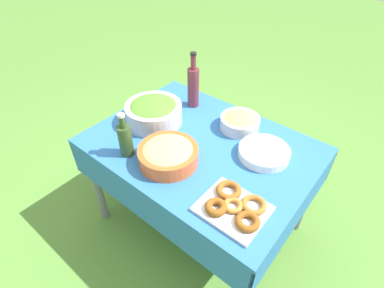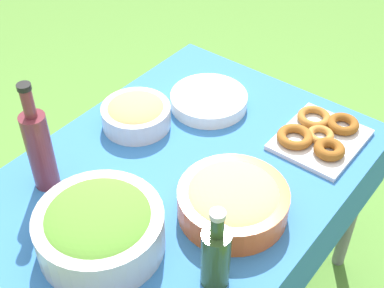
% 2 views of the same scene
% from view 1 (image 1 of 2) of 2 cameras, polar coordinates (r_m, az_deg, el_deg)
% --- Properties ---
extents(ground_plane, '(14.00, 14.00, 0.00)m').
position_cam_1_polar(ground_plane, '(2.21, 1.36, -14.46)').
color(ground_plane, '#568C38').
extents(picnic_table, '(1.23, 0.91, 0.72)m').
position_cam_1_polar(picnic_table, '(1.75, 1.68, -2.51)').
color(picnic_table, '#2D6BB2').
rests_on(picnic_table, ground_plane).
extents(salad_bowl, '(0.34, 0.34, 0.14)m').
position_cam_1_polar(salad_bowl, '(1.82, -7.31, 6.15)').
color(salad_bowl, silver).
rests_on(salad_bowl, picnic_table).
extents(pasta_bowl, '(0.31, 0.31, 0.11)m').
position_cam_1_polar(pasta_bowl, '(1.54, -4.56, -1.87)').
color(pasta_bowl, '#E05B28').
rests_on(pasta_bowl, picnic_table).
extents(donut_platter, '(0.30, 0.26, 0.05)m').
position_cam_1_polar(donut_platter, '(1.36, 8.08, -11.69)').
color(donut_platter, silver).
rests_on(donut_platter, picnic_table).
extents(plate_stack, '(0.27, 0.27, 0.05)m').
position_cam_1_polar(plate_stack, '(1.64, 13.55, -1.59)').
color(plate_stack, white).
rests_on(plate_stack, picnic_table).
extents(olive_oil_bottle, '(0.07, 0.07, 0.26)m').
position_cam_1_polar(olive_oil_bottle, '(1.59, -12.60, 0.92)').
color(olive_oil_bottle, '#2D4723').
rests_on(olive_oil_bottle, picnic_table).
extents(wine_bottle, '(0.07, 0.07, 0.36)m').
position_cam_1_polar(wine_bottle, '(1.94, 0.24, 11.03)').
color(wine_bottle, maroon).
rests_on(wine_bottle, picnic_table).
extents(bread_bowl, '(0.23, 0.23, 0.09)m').
position_cam_1_polar(bread_bowl, '(1.79, 9.12, 4.26)').
color(bread_bowl, silver).
rests_on(bread_bowl, picnic_table).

